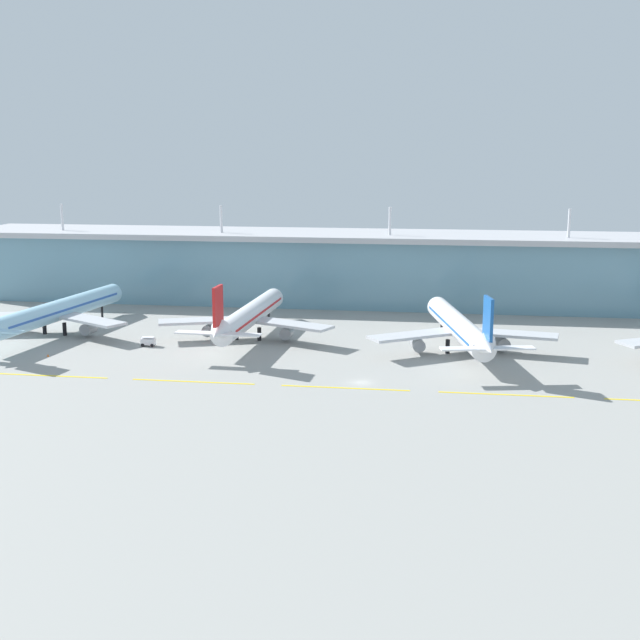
# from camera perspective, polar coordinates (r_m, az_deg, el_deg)

# --- Properties ---
(ground_plane) EXTENTS (600.00, 600.00, 0.00)m
(ground_plane) POSITION_cam_1_polar(r_m,az_deg,el_deg) (183.67, 2.85, -4.33)
(ground_plane) COLOR gray
(terminal_building) EXTENTS (288.00, 34.00, 32.66)m
(terminal_building) POSITION_cam_1_polar(r_m,az_deg,el_deg) (276.46, 4.86, 3.58)
(terminal_building) COLOR #6693A8
(terminal_building) RESTS_ON ground
(airliner_nearest) EXTENTS (48.37, 69.78, 18.90)m
(airliner_nearest) POSITION_cam_1_polar(r_m,az_deg,el_deg) (242.19, -17.70, 0.59)
(airliner_nearest) COLOR #9ED1EA
(airliner_nearest) RESTS_ON ground
(airliner_near_middle) EXTENTS (48.76, 63.67, 18.90)m
(airliner_near_middle) POSITION_cam_1_polar(r_m,az_deg,el_deg) (225.01, -4.92, 0.30)
(airliner_near_middle) COLOR white
(airliner_near_middle) RESTS_ON ground
(airliner_far_middle) EXTENTS (47.75, 62.85, 18.90)m
(airliner_far_middle) POSITION_cam_1_polar(r_m,az_deg,el_deg) (212.64, 9.58, -0.49)
(airliner_far_middle) COLOR white
(airliner_far_middle) RESTS_ON ground
(taxiway_stripe_west) EXTENTS (28.00, 0.70, 0.04)m
(taxiway_stripe_west) POSITION_cam_1_polar(r_m,az_deg,el_deg) (198.70, -18.17, -3.67)
(taxiway_stripe_west) COLOR yellow
(taxiway_stripe_west) RESTS_ON ground
(taxiway_stripe_mid_west) EXTENTS (28.00, 0.70, 0.04)m
(taxiway_stripe_mid_west) POSITION_cam_1_polar(r_m,az_deg,el_deg) (186.18, -8.74, -4.23)
(taxiway_stripe_mid_west) COLOR yellow
(taxiway_stripe_mid_west) RESTS_ON ground
(taxiway_stripe_centre) EXTENTS (28.00, 0.70, 0.04)m
(taxiway_stripe_centre) POSITION_cam_1_polar(r_m,az_deg,el_deg) (179.32, 1.74, -4.71)
(taxiway_stripe_centre) COLOR yellow
(taxiway_stripe_centre) RESTS_ON ground
(taxiway_stripe_mid_east) EXTENTS (28.00, 0.70, 0.04)m
(taxiway_stripe_mid_east) POSITION_cam_1_polar(r_m,az_deg,el_deg) (178.77, 12.67, -5.04)
(taxiway_stripe_mid_east) COLOR yellow
(taxiway_stripe_mid_east) RESTS_ON ground
(baggage_cart) EXTENTS (3.73, 2.23, 2.48)m
(baggage_cart) POSITION_cam_1_polar(r_m,az_deg,el_deg) (221.53, -11.76, -1.46)
(baggage_cart) COLOR silver
(baggage_cart) RESTS_ON ground
(safety_cone_nose_front) EXTENTS (0.56, 0.56, 0.70)m
(safety_cone_nose_front) POSITION_cam_1_polar(r_m,az_deg,el_deg) (217.06, -18.24, -2.32)
(safety_cone_nose_front) COLOR orange
(safety_cone_nose_front) RESTS_ON ground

